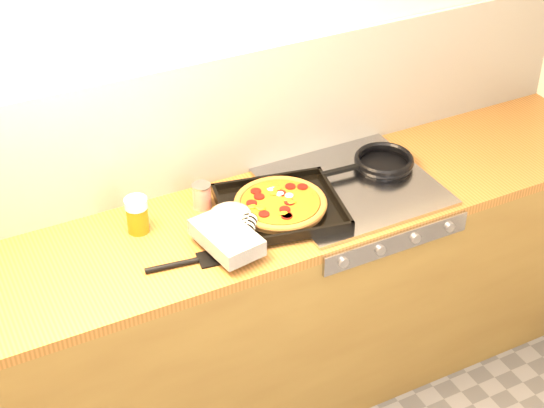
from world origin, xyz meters
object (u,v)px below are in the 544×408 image
juice_glass (137,215)px  frying_pan (383,162)px  tomato_can (202,196)px  pizza_on_tray (265,212)px

juice_glass → frying_pan: bearing=-3.2°
tomato_can → frying_pan: bearing=-6.8°
tomato_can → juice_glass: (-0.26, -0.03, 0.02)m
pizza_on_tray → frying_pan: pizza_on_tray is taller
pizza_on_tray → frying_pan: bearing=10.5°
pizza_on_tray → frying_pan: size_ratio=1.53×
tomato_can → pizza_on_tray: bearing=-49.7°
frying_pan → tomato_can: bearing=173.2°
frying_pan → juice_glass: bearing=176.8°
pizza_on_tray → juice_glass: bearing=159.0°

